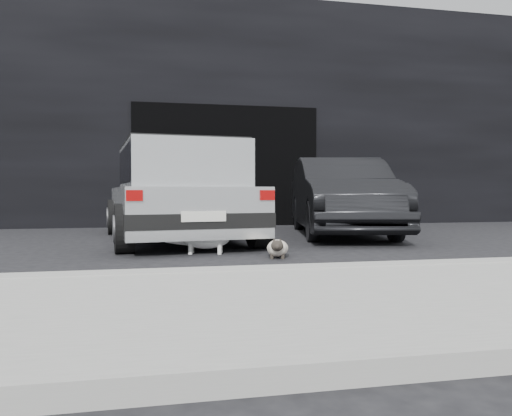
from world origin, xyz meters
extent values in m
plane|color=black|center=(0.00, 0.00, 0.00)|extent=(80.00, 80.00, 0.00)
cube|color=black|center=(1.00, 6.00, 2.50)|extent=(34.00, 4.00, 5.00)
cube|color=black|center=(1.00, 3.99, 1.30)|extent=(4.00, 0.10, 2.60)
cube|color=gray|center=(1.00, -2.60, 0.06)|extent=(18.00, 0.25, 0.12)
cube|color=gray|center=(1.00, -3.80, 0.06)|extent=(18.00, 2.20, 0.11)
cube|color=silver|center=(-0.23, 1.06, 0.50)|extent=(2.19, 4.12, 0.63)
cube|color=silver|center=(-0.20, 0.86, 1.13)|extent=(1.83, 2.79, 0.63)
cube|color=black|center=(-0.20, 0.86, 1.13)|extent=(1.83, 2.69, 0.51)
cube|color=black|center=(-0.02, -0.84, 0.41)|extent=(1.79, 0.36, 0.18)
cube|color=black|center=(-0.44, 2.95, 0.41)|extent=(1.79, 0.36, 0.18)
cube|color=silver|center=(-0.01, -0.92, 0.47)|extent=(0.53, 0.07, 0.12)
cube|color=#8C0707|center=(-0.78, -1.00, 0.71)|extent=(0.18, 0.05, 0.12)
cube|color=#8C0707|center=(0.77, -0.83, 0.71)|extent=(0.18, 0.05, 0.12)
cube|color=black|center=(-0.20, 0.86, 1.45)|extent=(1.80, 2.53, 0.03)
cylinder|color=black|center=(-0.93, -0.45, 0.30)|extent=(0.29, 0.63, 0.61)
cylinder|color=slate|center=(-1.05, -0.46, 0.30)|extent=(0.06, 0.33, 0.33)
cylinder|color=black|center=(0.79, -0.26, 0.30)|extent=(0.29, 0.63, 0.61)
cylinder|color=slate|center=(0.91, -0.25, 0.30)|extent=(0.06, 0.33, 0.33)
cylinder|color=black|center=(-1.23, 2.32, 0.30)|extent=(0.29, 0.63, 0.61)
cylinder|color=slate|center=(-1.35, 2.31, 0.30)|extent=(0.06, 0.33, 0.33)
cylinder|color=black|center=(0.48, 2.51, 0.30)|extent=(0.29, 0.63, 0.61)
cylinder|color=slate|center=(0.60, 2.53, 0.30)|extent=(0.06, 0.33, 0.33)
imported|color=black|center=(2.60, 1.40, 0.67)|extent=(2.20, 4.26, 1.34)
ellipsoid|color=beige|center=(0.81, -1.16, 0.10)|extent=(0.36, 0.53, 0.19)
ellipsoid|color=beige|center=(0.78, -1.28, 0.13)|extent=(0.26, 0.26, 0.18)
ellipsoid|color=black|center=(0.75, -1.40, 0.16)|extent=(0.16, 0.15, 0.12)
sphere|color=black|center=(0.73, -1.45, 0.15)|extent=(0.06, 0.06, 0.06)
cone|color=black|center=(0.79, -1.39, 0.22)|extent=(0.06, 0.07, 0.06)
cone|color=black|center=(0.72, -1.38, 0.22)|extent=(0.06, 0.07, 0.06)
cylinder|color=black|center=(0.84, -1.31, 0.03)|extent=(0.04, 0.04, 0.06)
cylinder|color=black|center=(0.72, -1.28, 0.03)|extent=(0.04, 0.04, 0.06)
cylinder|color=black|center=(0.91, -1.04, 0.03)|extent=(0.04, 0.04, 0.06)
cylinder|color=black|center=(0.79, -1.00, 0.03)|extent=(0.04, 0.04, 0.06)
cylinder|color=black|center=(0.88, -0.90, 0.07)|extent=(0.06, 0.27, 0.08)
ellipsoid|color=silver|center=(0.04, -0.66, 0.19)|extent=(0.65, 0.42, 0.26)
ellipsoid|color=silver|center=(0.19, -0.69, 0.22)|extent=(0.31, 0.31, 0.22)
ellipsoid|color=white|center=(0.34, -0.72, 0.30)|extent=(0.18, 0.20, 0.15)
sphere|color=white|center=(0.40, -0.74, 0.30)|extent=(0.07, 0.07, 0.07)
cone|color=white|center=(0.33, -0.68, 0.37)|extent=(0.08, 0.07, 0.08)
cone|color=white|center=(0.31, -0.76, 0.37)|extent=(0.08, 0.07, 0.08)
cylinder|color=white|center=(0.23, -0.62, 0.07)|extent=(0.05, 0.05, 0.15)
cylinder|color=white|center=(0.20, -0.77, 0.07)|extent=(0.05, 0.05, 0.15)
cylinder|color=white|center=(-0.11, -0.55, 0.07)|extent=(0.05, 0.05, 0.15)
cylinder|color=white|center=(-0.15, -0.69, 0.07)|extent=(0.05, 0.05, 0.15)
cylinder|color=white|center=(-0.28, -0.59, 0.13)|extent=(0.33, 0.09, 0.10)
ellipsoid|color=gray|center=(-0.07, -0.66, 0.22)|extent=(0.25, 0.20, 0.11)
camera|label=1|loc=(-0.59, -6.68, 0.76)|focal=35.00mm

